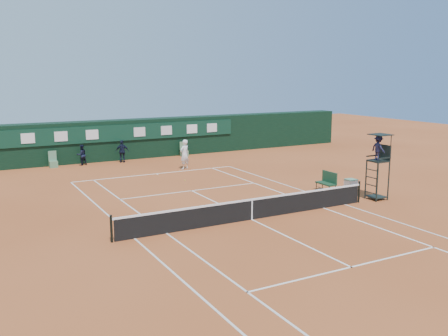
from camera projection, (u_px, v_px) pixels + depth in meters
The scene contains 14 objects.
ground at pixel (252, 220), 22.43m from camera, with size 90.00×90.00×0.00m, color #B05529.
court_lines at pixel (252, 219), 22.43m from camera, with size 11.05×23.85×0.01m.
tennis_net at pixel (252, 209), 22.33m from camera, with size 12.90×0.10×1.10m.
back_wall at pixel (124, 139), 38.31m from camera, with size 40.00×1.65×3.00m.
linesman_chair_left at pixel (53, 163), 34.86m from camera, with size 0.55×0.50×1.15m.
linesman_chair_right at pixel (184, 152), 39.56m from camera, with size 0.55×0.50×1.15m.
umpire_chair at pixel (379, 153), 25.60m from camera, with size 0.96×0.95×3.42m.
player_bench at pixel (328, 181), 27.75m from camera, with size 0.56×1.20×1.10m.
tennis_bag at pixel (345, 194), 26.60m from camera, with size 0.33×0.75×0.28m, color black.
cooler at pixel (351, 185), 28.01m from camera, with size 0.57×0.57×0.65m.
tennis_ball at pixel (185, 180), 30.57m from camera, with size 0.06×0.06×0.06m, color #CBE334.
player at pixel (185, 154), 34.10m from camera, with size 0.74×0.49×2.04m, color white.
ball_kid_left at pixel (82, 155), 35.64m from camera, with size 0.72×0.56×1.49m, color black.
ball_kid_right at pixel (122, 151), 36.70m from camera, with size 0.97×0.40×1.66m, color black.
Camera 1 is at (-11.44, -18.36, 6.46)m, focal length 40.00 mm.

